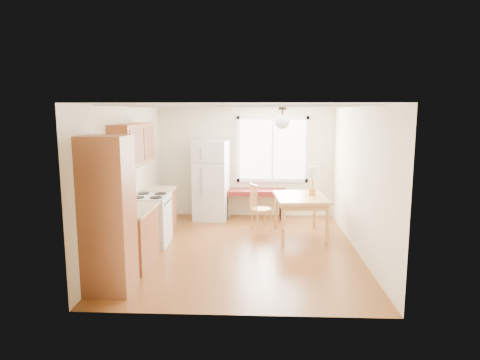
# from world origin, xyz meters

# --- Properties ---
(room_shell) EXTENTS (4.60, 5.60, 2.62)m
(room_shell) POSITION_xyz_m (0.00, 0.00, 1.25)
(room_shell) COLOR #5C2E12
(room_shell) RESTS_ON ground
(kitchen_run) EXTENTS (0.65, 3.40, 2.20)m
(kitchen_run) POSITION_xyz_m (-1.72, -0.63, 0.84)
(kitchen_run) COLOR brown
(kitchen_run) RESTS_ON ground
(window_unit) EXTENTS (1.64, 0.05, 1.51)m
(window_unit) POSITION_xyz_m (0.60, 2.47, 1.55)
(window_unit) COLOR white
(window_unit) RESTS_ON room_shell
(pendant_light) EXTENTS (0.26, 0.26, 0.40)m
(pendant_light) POSITION_xyz_m (0.70, 0.40, 2.24)
(pendant_light) COLOR black
(pendant_light) RESTS_ON room_shell
(refrigerator) EXTENTS (0.81, 0.81, 1.78)m
(refrigerator) POSITION_xyz_m (-0.76, 2.12, 0.89)
(refrigerator) COLOR silver
(refrigerator) RESTS_ON ground
(bench) EXTENTS (1.43, 0.54, 0.66)m
(bench) POSITION_xyz_m (0.20, 2.22, 0.59)
(bench) COLOR #571416
(bench) RESTS_ON ground
(dining_table) EXTENTS (1.04, 1.33, 0.79)m
(dining_table) POSITION_xyz_m (1.10, 0.86, 0.69)
(dining_table) COLOR #B88346
(dining_table) RESTS_ON ground
(chair) EXTENTS (0.47, 0.47, 0.95)m
(chair) POSITION_xyz_m (0.26, 1.19, 0.54)
(chair) COLOR #B88346
(chair) RESTS_ON ground
(table_lamp) EXTENTS (0.33, 0.33, 0.57)m
(table_lamp) POSITION_xyz_m (1.33, 0.94, 1.20)
(table_lamp) COLOR #B38739
(table_lamp) RESTS_ON dining_table
(coffee_maker) EXTENTS (0.19, 0.24, 0.35)m
(coffee_maker) POSITION_xyz_m (-1.72, -1.12, 1.03)
(coffee_maker) COLOR black
(coffee_maker) RESTS_ON kitchen_run
(kettle) EXTENTS (0.12, 0.12, 0.22)m
(kettle) POSITION_xyz_m (-1.74, -0.59, 0.99)
(kettle) COLOR red
(kettle) RESTS_ON kitchen_run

